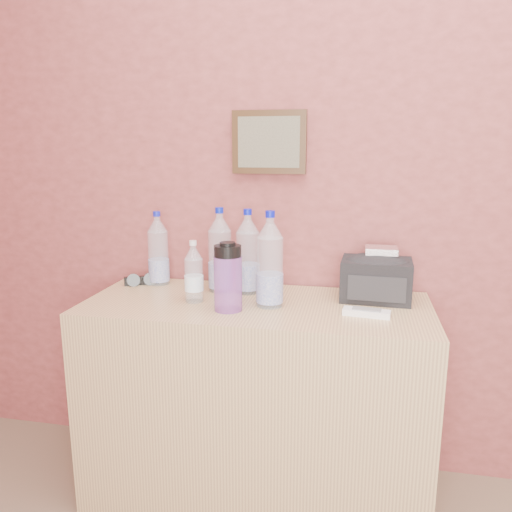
{
  "coord_description": "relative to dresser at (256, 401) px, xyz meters",
  "views": [
    {
      "loc": [
        -0.14,
        -0.05,
        1.38
      ],
      "look_at": [
        -0.5,
        1.71,
        0.99
      ],
      "focal_mm": 35.0,
      "sensor_mm": 36.0,
      "label": 1
    }
  ],
  "objects": [
    {
      "name": "pet_large_c",
      "position": [
        -0.06,
        0.13,
        0.55
      ],
      "size": [
        0.09,
        0.09,
        0.34
      ],
      "rotation": [
        0.0,
        0.0,
        -0.15
      ],
      "color": "white",
      "rests_on": "dresser"
    },
    {
      "name": "pet_large_d",
      "position": [
        0.06,
        -0.03,
        0.56
      ],
      "size": [
        0.1,
        0.1,
        0.35
      ],
      "rotation": [
        0.0,
        0.0,
        -0.14
      ],
      "color": "white",
      "rests_on": "dresser"
    },
    {
      "name": "pet_large_a",
      "position": [
        -0.46,
        0.18,
        0.54
      ],
      "size": [
        0.08,
        0.08,
        0.31
      ],
      "rotation": [
        0.0,
        0.0,
        0.21
      ],
      "color": "white",
      "rests_on": "dresser"
    },
    {
      "name": "ac_remote",
      "position": [
        0.41,
        -0.07,
        0.42
      ],
      "size": [
        0.17,
        0.07,
        0.02
      ],
      "primitive_type": "cube",
      "rotation": [
        0.0,
        0.0,
        -0.13
      ],
      "color": "silver",
      "rests_on": "dresser"
    },
    {
      "name": "pet_small",
      "position": [
        -0.23,
        -0.03,
        0.51
      ],
      "size": [
        0.07,
        0.07,
        0.23
      ],
      "rotation": [
        0.0,
        0.0,
        -0.41
      ],
      "color": "silver",
      "rests_on": "dresser"
    },
    {
      "name": "toiletry_bag",
      "position": [
        0.44,
        0.13,
        0.49
      ],
      "size": [
        0.27,
        0.2,
        0.18
      ],
      "primitive_type": null,
      "rotation": [
        0.0,
        0.0,
        -0.05
      ],
      "color": "black",
      "rests_on": "dresser"
    },
    {
      "name": "dresser",
      "position": [
        0.0,
        0.0,
        0.0
      ],
      "size": [
        1.29,
        0.54,
        0.81
      ],
      "primitive_type": "cube",
      "color": "tan",
      "rests_on": "ground"
    },
    {
      "name": "nalgene_bottle",
      "position": [
        -0.08,
        -0.1,
        0.53
      ],
      "size": [
        0.1,
        0.1,
        0.25
      ],
      "rotation": [
        0.0,
        0.0,
        0.11
      ],
      "color": "purple",
      "rests_on": "dresser"
    },
    {
      "name": "picture_frame",
      "position": [
        0.0,
        0.26,
        1.0
      ],
      "size": [
        0.3,
        0.03,
        0.25
      ],
      "primitive_type": null,
      "color": "#382311",
      "rests_on": "room_shell"
    },
    {
      "name": "pet_large_b",
      "position": [
        -0.18,
        0.13,
        0.55
      ],
      "size": [
        0.09,
        0.09,
        0.34
      ],
      "rotation": [
        0.0,
        0.0,
        0.08
      ],
      "color": "silver",
      "rests_on": "dresser"
    },
    {
      "name": "sunglasses",
      "position": [
        -0.53,
        0.15,
        0.42
      ],
      "size": [
        0.15,
        0.11,
        0.04
      ],
      "primitive_type": null,
      "rotation": [
        0.0,
        0.0,
        0.45
      ],
      "color": "black",
      "rests_on": "dresser"
    },
    {
      "name": "foil_packet",
      "position": [
        0.45,
        0.15,
        0.59
      ],
      "size": [
        0.12,
        0.1,
        0.02
      ],
      "primitive_type": "cube",
      "rotation": [
        0.0,
        0.0,
        0.01
      ],
      "color": "silver",
      "rests_on": "toiletry_bag"
    }
  ]
}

